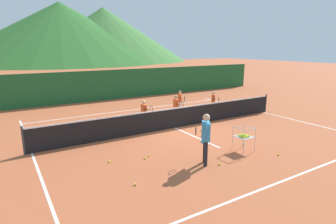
{
  "coord_description": "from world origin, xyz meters",
  "views": [
    {
      "loc": [
        -6.86,
        -10.51,
        3.73
      ],
      "look_at": [
        -0.4,
        -0.04,
        0.83
      ],
      "focal_mm": 29.59,
      "sensor_mm": 36.0,
      "label": 1
    }
  ],
  "objects": [
    {
      "name": "line_sideline_west",
      "position": [
        -6.13,
        0.0,
        0.0
      ],
      "size": [
        0.08,
        10.64,
        0.01
      ],
      "primitive_type": "cube",
      "color": "white",
      "rests_on": "ground"
    },
    {
      "name": "tennis_ball_6",
      "position": [
        -1.07,
        -4.3,
        0.03
      ],
      "size": [
        0.07,
        0.07,
        0.07
      ],
      "primitive_type": "sphere",
      "color": "yellow",
      "rests_on": "ground"
    },
    {
      "name": "tennis_ball_7",
      "position": [
        -2.89,
        -2.6,
        0.03
      ],
      "size": [
        0.07,
        0.07,
        0.07
      ],
      "primitive_type": "sphere",
      "color": "yellow",
      "rests_on": "ground"
    },
    {
      "name": "windscreen_fence",
      "position": [
        0.0,
        8.52,
        1.07
      ],
      "size": [
        26.98,
        0.08,
        2.13
      ],
      "primitive_type": "cube",
      "color": "#1E5B2D",
      "rests_on": "ground"
    },
    {
      "name": "line_service_center",
      "position": [
        0.0,
        0.0,
        0.0
      ],
      "size": [
        0.08,
        6.29,
        0.01
      ],
      "primitive_type": "cube",
      "color": "white",
      "rests_on": "ground"
    },
    {
      "name": "student_0",
      "position": [
        -0.94,
        1.29,
        0.72
      ],
      "size": [
        0.4,
        0.58,
        1.2
      ],
      "color": "silver",
      "rests_on": "ground"
    },
    {
      "name": "line_sideline_east",
      "position": [
        6.13,
        0.0,
        0.0
      ],
      "size": [
        0.08,
        10.64,
        0.01
      ],
      "primitive_type": "cube",
      "color": "white",
      "rests_on": "ground"
    },
    {
      "name": "hill_0",
      "position": [
        18.8,
        63.86,
        6.93
      ],
      "size": [
        43.52,
        43.52,
        13.87
      ],
      "primitive_type": "cone",
      "color": "#427A38",
      "rests_on": "ground"
    },
    {
      "name": "ball_cart",
      "position": [
        0.51,
        -3.82,
        0.58
      ],
      "size": [
        0.58,
        0.58,
        0.9
      ],
      "color": "#B7B7BC",
      "rests_on": "ground"
    },
    {
      "name": "tennis_net",
      "position": [
        0.0,
        0.0,
        0.5
      ],
      "size": [
        12.79,
        0.08,
        1.05
      ],
      "color": "#333338",
      "rests_on": "ground"
    },
    {
      "name": "student_1",
      "position": [
        1.03,
        1.47,
        0.75
      ],
      "size": [
        0.41,
        0.65,
        1.24
      ],
      "color": "black",
      "rests_on": "ground"
    },
    {
      "name": "tennis_ball_3",
      "position": [
        -4.04,
        -2.24,
        0.03
      ],
      "size": [
        0.07,
        0.07,
        0.07
      ],
      "primitive_type": "sphere",
      "color": "yellow",
      "rests_on": "ground"
    },
    {
      "name": "tennis_ball_2",
      "position": [
        0.97,
        -3.4,
        0.03
      ],
      "size": [
        0.07,
        0.07,
        0.07
      ],
      "primitive_type": "sphere",
      "color": "yellow",
      "rests_on": "ground"
    },
    {
      "name": "line_baseline_near",
      "position": [
        0.0,
        -6.09,
        0.0
      ],
      "size": [
        12.27,
        0.08,
        0.01
      ],
      "primitive_type": "cube",
      "color": "white",
      "rests_on": "ground"
    },
    {
      "name": "tennis_ball_5",
      "position": [
        1.25,
        -4.77,
        0.03
      ],
      "size": [
        0.07,
        0.07,
        0.07
      ],
      "primitive_type": "sphere",
      "color": "yellow",
      "rests_on": "ground"
    },
    {
      "name": "line_baseline_far",
      "position": [
        0.0,
        4.55,
        0.0
      ],
      "size": [
        12.27,
        0.08,
        0.01
      ],
      "primitive_type": "cube",
      "color": "white",
      "rests_on": "ground"
    },
    {
      "name": "tennis_ball_4",
      "position": [
        -2.69,
        -2.47,
        0.03
      ],
      "size": [
        0.07,
        0.07,
        0.07
      ],
      "primitive_type": "sphere",
      "color": "yellow",
      "rests_on": "ground"
    },
    {
      "name": "ground_plane",
      "position": [
        0.0,
        0.0,
        0.0
      ],
      "size": [
        120.0,
        120.0,
        0.0
      ],
      "primitive_type": "plane",
      "color": "#B25633"
    },
    {
      "name": "tennis_ball_1",
      "position": [
        1.06,
        -1.27,
        0.03
      ],
      "size": [
        0.07,
        0.07,
        0.07
      ],
      "primitive_type": "sphere",
      "color": "yellow",
      "rests_on": "ground"
    },
    {
      "name": "hill_1",
      "position": [
        8.06,
        64.88,
        7.27
      ],
      "size": [
        53.55,
        53.55,
        14.55
      ],
      "primitive_type": "cone",
      "color": "#2D6628",
      "rests_on": "ground"
    },
    {
      "name": "instructor",
      "position": [
        -1.42,
        -3.97,
        1.01
      ],
      "size": [
        0.57,
        0.83,
        1.68
      ],
      "color": "black",
      "rests_on": "ground"
    },
    {
      "name": "student_3",
      "position": [
        3.57,
        1.42,
        0.76
      ],
      "size": [
        0.44,
        0.69,
        1.26
      ],
      "color": "silver",
      "rests_on": "ground"
    },
    {
      "name": "student_2",
      "position": [
        2.13,
        2.7,
        0.75
      ],
      "size": [
        0.45,
        0.68,
        1.24
      ],
      "color": "silver",
      "rests_on": "ground"
    },
    {
      "name": "tennis_ball_0",
      "position": [
        -3.97,
        -4.11,
        0.03
      ],
      "size": [
        0.07,
        0.07,
        0.07
      ],
      "primitive_type": "sphere",
      "color": "yellow",
      "rests_on": "ground"
    },
    {
      "name": "tennis_ball_8",
      "position": [
        2.07,
        -2.32,
        0.03
      ],
      "size": [
        0.07,
        0.07,
        0.07
      ],
      "primitive_type": "sphere",
      "color": "yellow",
      "rests_on": "ground"
    }
  ]
}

